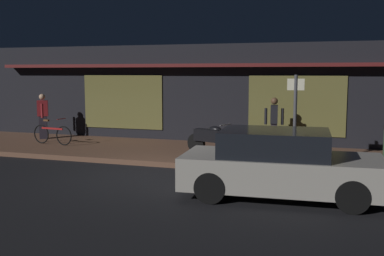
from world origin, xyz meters
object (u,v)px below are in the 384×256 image
at_px(person_photographer, 43,115).
at_px(parked_car_near, 279,164).
at_px(motorcycle, 212,138).
at_px(sign_post, 295,115).
at_px(person_bystander, 274,122).
at_px(bicycle_parked, 52,134).

relative_size(person_photographer, parked_car_near, 0.40).
bearing_deg(motorcycle, sign_post, -19.71).
height_order(person_bystander, sign_post, sign_post).
bearing_deg(motorcycle, bicycle_parked, 177.51).
distance_m(bicycle_parked, person_photographer, 1.61).
height_order(motorcycle, person_bystander, person_bystander).
distance_m(motorcycle, sign_post, 2.79).
bearing_deg(sign_post, person_bystander, 109.69).
bearing_deg(bicycle_parked, person_photographer, 136.97).
xyz_separation_m(person_photographer, sign_post, (9.34, -2.18, 0.48)).
relative_size(motorcycle, parked_car_near, 0.39).
bearing_deg(parked_car_near, person_photographer, 152.58).
height_order(motorcycle, person_photographer, person_photographer).
bearing_deg(motorcycle, person_photographer, 169.36).
height_order(motorcycle, parked_car_near, parked_car_near).
distance_m(person_photographer, person_bystander, 8.49).
height_order(person_photographer, person_bystander, same).
height_order(person_photographer, sign_post, sign_post).
relative_size(bicycle_parked, person_bystander, 0.99).
bearing_deg(parked_car_near, person_bystander, 98.92).
distance_m(motorcycle, person_bystander, 2.25).
relative_size(bicycle_parked, person_photographer, 0.99).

